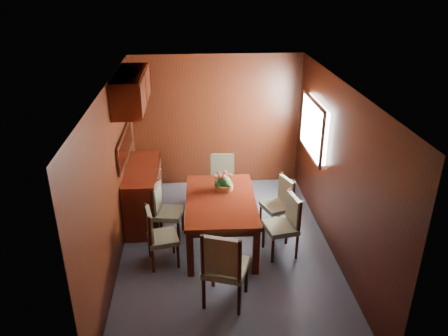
{
  "coord_description": "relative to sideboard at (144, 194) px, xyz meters",
  "views": [
    {
      "loc": [
        -0.43,
        -5.2,
        3.72
      ],
      "look_at": [
        0.0,
        0.58,
        1.05
      ],
      "focal_mm": 35.0,
      "sensor_mm": 36.0,
      "label": 1
    }
  ],
  "objects": [
    {
      "name": "chair_head",
      "position": [
        1.12,
        -2.09,
        0.13
      ],
      "size": [
        0.62,
        0.61,
        1.04
      ],
      "rotation": [
        0.0,
        0.0,
        -0.32
      ],
      "color": "black",
      "rests_on": "ground"
    },
    {
      "name": "chair_left_far",
      "position": [
        0.35,
        -0.55,
        0.03
      ],
      "size": [
        0.45,
        0.47,
        0.87
      ],
      "rotation": [
        0.0,
        0.0,
        -1.73
      ],
      "color": "black",
      "rests_on": "ground"
    },
    {
      "name": "ground",
      "position": [
        1.25,
        -1.0,
        -0.45
      ],
      "size": [
        4.5,
        4.5,
        0.0
      ],
      "primitive_type": "plane",
      "color": "#3C4252",
      "rests_on": "ground"
    },
    {
      "name": "chair_foot",
      "position": [
        1.28,
        0.39,
        0.05
      ],
      "size": [
        0.47,
        0.45,
        0.91
      ],
      "rotation": [
        0.0,
        0.0,
        3.05
      ],
      "color": "black",
      "rests_on": "ground"
    },
    {
      "name": "chair_right_far",
      "position": [
        2.11,
        -0.45,
        0.03
      ],
      "size": [
        0.51,
        0.52,
        0.86
      ],
      "rotation": [
        0.0,
        0.0,
        1.92
      ],
      "color": "black",
      "rests_on": "ground"
    },
    {
      "name": "chair_left_near",
      "position": [
        0.3,
        -1.22,
        0.03
      ],
      "size": [
        0.47,
        0.48,
        0.86
      ],
      "rotation": [
        0.0,
        0.0,
        -1.36
      ],
      "color": "black",
      "rests_on": "ground"
    },
    {
      "name": "room_shell",
      "position": [
        1.15,
        -0.67,
        1.18
      ],
      "size": [
        3.06,
        4.52,
        2.41
      ],
      "color": "black",
      "rests_on": "ground"
    },
    {
      "name": "sideboard",
      "position": [
        0.0,
        0.0,
        0.0
      ],
      "size": [
        0.48,
        1.4,
        0.9
      ],
      "primitive_type": "cube",
      "color": "#340E06",
      "rests_on": "ground"
    },
    {
      "name": "chair_right_near",
      "position": [
        2.06,
        -1.09,
        0.06
      ],
      "size": [
        0.49,
        0.5,
        0.91
      ],
      "rotation": [
        0.0,
        0.0,
        1.76
      ],
      "color": "black",
      "rests_on": "ground"
    },
    {
      "name": "dining_table",
      "position": [
        1.17,
        -0.79,
        0.18
      ],
      "size": [
        1.02,
        1.6,
        0.74
      ],
      "rotation": [
        0.0,
        0.0,
        -0.02
      ],
      "color": "#340E06",
      "rests_on": "ground"
    },
    {
      "name": "flower_centerpiece",
      "position": [
        1.25,
        -0.48,
        0.43
      ],
      "size": [
        0.29,
        0.29,
        0.29
      ],
      "color": "#A46632",
      "rests_on": "dining_table"
    }
  ]
}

